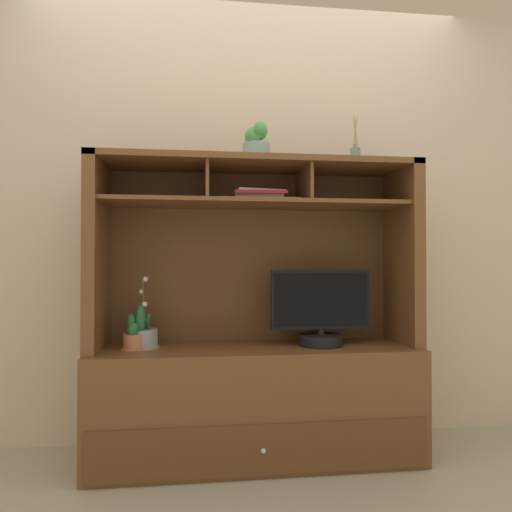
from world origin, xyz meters
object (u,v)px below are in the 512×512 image
Objects in this scene: potted_orchid at (144,338)px; magazine_stack_left at (259,197)px; media_console at (256,369)px; tv_monitor at (321,314)px; potted_succulent at (256,145)px; diffuser_bottle at (355,155)px; potted_fern at (135,332)px.

potted_orchid is 0.93m from magazine_stack_left.
tv_monitor is at bearing -6.43° from media_console.
tv_monitor is 0.93m from potted_succulent.
potted_succulent is at bearing -177.85° from diffuser_bottle.
tv_monitor is (0.33, -0.04, 0.28)m from media_console.
potted_orchid is at bearing 179.81° from magazine_stack_left.
media_console is 0.44m from tv_monitor.
potted_fern is (-0.04, -0.03, 0.03)m from potted_orchid.
media_console is at bearing 1.87° from potted_fern.
potted_fern is 1.04× the size of potted_succulent.
magazine_stack_left is 0.27m from potted_succulent.
potted_succulent is (-0.33, 0.02, 0.87)m from tv_monitor.
magazine_stack_left is 1.54× the size of diffuser_bottle.
media_console is 4.06× the size of magazine_stack_left.
potted_fern is at bearing -179.08° from diffuser_bottle.
potted_succulent is (-0.02, -0.03, 0.27)m from magazine_stack_left.
media_console reaches higher than tv_monitor.
tv_monitor is 0.91m from potted_orchid.
potted_orchid is at bearing 179.24° from diffuser_bottle.
potted_orchid is 1.65× the size of potted_fern.
potted_fern is at bearing -177.15° from magazine_stack_left.
potted_succulent reaches higher than media_console.
media_console is 1.16m from potted_succulent.
diffuser_bottle reaches higher than potted_succulent.
tv_monitor is at bearing -169.73° from diffuser_bottle.
potted_fern is at bearing -178.13° from media_console.
magazine_stack_left is 0.57m from diffuser_bottle.
magazine_stack_left reaches higher than tv_monitor.
diffuser_bottle reaches higher than magazine_stack_left.
magazine_stack_left is at bearing 2.85° from potted_fern.
potted_orchid is at bearing 178.67° from media_console.
diffuser_bottle is 0.53m from potted_succulent.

